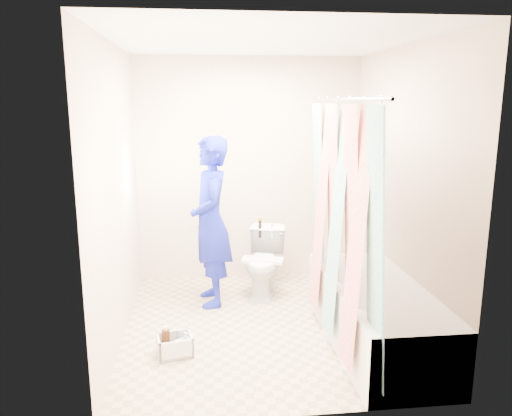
{
  "coord_description": "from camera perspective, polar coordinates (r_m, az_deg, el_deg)",
  "views": [
    {
      "loc": [
        -0.53,
        -4.04,
        1.94
      ],
      "look_at": [
        -0.02,
        0.46,
        0.96
      ],
      "focal_mm": 35.0,
      "sensor_mm": 36.0,
      "label": 1
    }
  ],
  "objects": [
    {
      "name": "floor",
      "position": [
        4.51,
        0.91,
        -13.3
      ],
      "size": [
        2.6,
        2.6,
        0.0
      ],
      "primitive_type": "plane",
      "color": "tan",
      "rests_on": "ground"
    },
    {
      "name": "plumber",
      "position": [
        4.76,
        -5.19,
        -1.58
      ],
      "size": [
        0.46,
        0.64,
        1.63
      ],
      "primitive_type": "imported",
      "rotation": [
        0.0,
        0.0,
        -1.44
      ],
      "color": "#1018A0",
      "rests_on": "ground"
    },
    {
      "name": "ceiling",
      "position": [
        4.1,
        1.03,
        18.6
      ],
      "size": [
        2.4,
        2.6,
        0.02
      ],
      "primitive_type": "cube",
      "color": "white",
      "rests_on": "wall_back"
    },
    {
      "name": "wall_back",
      "position": [
        5.42,
        -0.81,
        4.31
      ],
      "size": [
        2.4,
        0.02,
        2.4
      ],
      "primitive_type": "cube",
      "color": "beige",
      "rests_on": "ground"
    },
    {
      "name": "wall_right",
      "position": [
        4.46,
        16.47,
        2.1
      ],
      "size": [
        0.02,
        2.6,
        2.4
      ],
      "primitive_type": "cube",
      "color": "beige",
      "rests_on": "ground"
    },
    {
      "name": "bathtub",
      "position": [
        4.21,
        13.48,
        -11.57
      ],
      "size": [
        0.7,
        1.75,
        0.5
      ],
      "color": "white",
      "rests_on": "ground"
    },
    {
      "name": "wall_left",
      "position": [
        4.16,
        -15.65,
        1.46
      ],
      "size": [
        0.02,
        2.6,
        2.4
      ],
      "primitive_type": "cube",
      "color": "beige",
      "rests_on": "ground"
    },
    {
      "name": "toilet",
      "position": [
        5.1,
        0.95,
        -6.21
      ],
      "size": [
        0.53,
        0.73,
        0.66
      ],
      "primitive_type": "imported",
      "rotation": [
        0.0,
        0.0,
        -0.27
      ],
      "color": "silver",
      "rests_on": "ground"
    },
    {
      "name": "shower_curtain",
      "position": [
        3.87,
        9.43,
        -1.75
      ],
      "size": [
        0.06,
        1.75,
        1.8
      ],
      "primitive_type": "cube",
      "color": "silver",
      "rests_on": "curtain_rod"
    },
    {
      "name": "tank_internals",
      "position": [
        5.18,
        0.83,
        -2.2
      ],
      "size": [
        0.16,
        0.07,
        0.22
      ],
      "color": "black",
      "rests_on": "toilet"
    },
    {
      "name": "cleaning_caddy",
      "position": [
        4.07,
        -9.15,
        -15.29
      ],
      "size": [
        0.3,
        0.26,
        0.2
      ],
      "rotation": [
        0.0,
        0.0,
        0.19
      ],
      "color": "silver",
      "rests_on": "ground"
    },
    {
      "name": "tank_lid",
      "position": [
        4.98,
        0.77,
        -5.96
      ],
      "size": [
        0.44,
        0.28,
        0.03
      ],
      "primitive_type": "cube",
      "rotation": [
        0.0,
        0.0,
        -0.27
      ],
      "color": "white",
      "rests_on": "toilet"
    },
    {
      "name": "wall_front",
      "position": [
        2.89,
        4.3,
        -2.75
      ],
      "size": [
        2.4,
        0.02,
        2.4
      ],
      "primitive_type": "cube",
      "color": "beige",
      "rests_on": "ground"
    },
    {
      "name": "curtain_rod",
      "position": [
        3.76,
        9.93,
        12.13
      ],
      "size": [
        0.02,
        1.9,
        0.02
      ],
      "primitive_type": "cylinder",
      "rotation": [
        1.57,
        0.0,
        0.0
      ],
      "color": "silver",
      "rests_on": "wall_back"
    }
  ]
}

